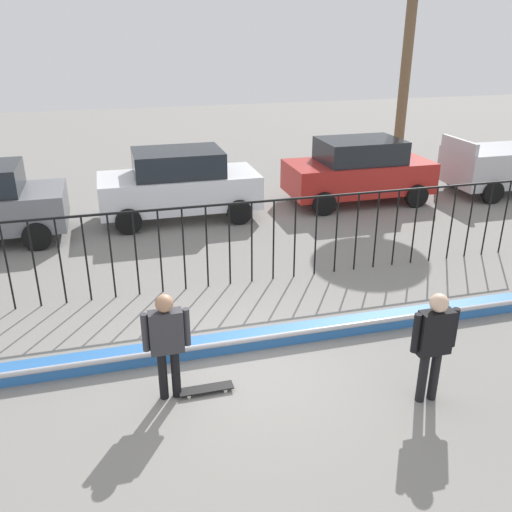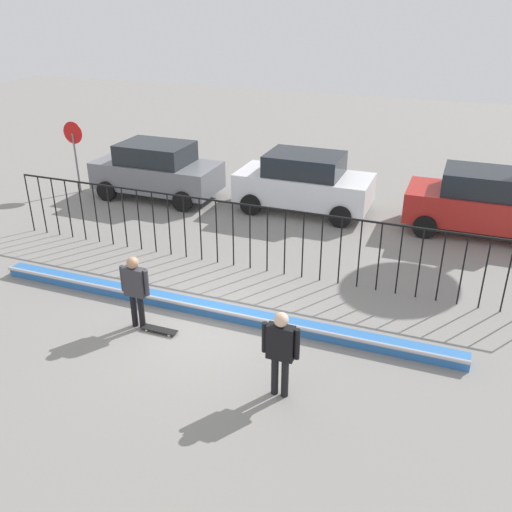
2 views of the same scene
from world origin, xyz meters
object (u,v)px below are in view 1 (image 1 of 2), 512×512
Objects in this scene: parked_car_white at (179,184)px; skateboarder at (167,338)px; camera_operator at (434,338)px; skateboard at (206,389)px; parked_car_red at (359,170)px.

skateboarder is at bearing -96.28° from parked_car_white.
parked_car_white reaches higher than camera_operator.
skateboard is at bearing -4.26° from skateboarder.
camera_operator is (3.03, -0.99, 0.96)m from skateboard.
camera_operator is at bearing -16.50° from skateboarder.
parked_car_red reaches higher than skateboard.
parked_car_red is at bearing 39.80° from skateboard.
skateboard is at bearing 23.20° from camera_operator.
parked_car_white reaches higher than skateboard.
camera_operator is 0.39× the size of parked_car_red.
skateboard is 0.19× the size of parked_car_white.
parked_car_white is 1.00× the size of parked_car_red.
skateboarder is 3.69m from camera_operator.
parked_car_white is 5.40m from parked_car_red.
parked_car_red is (6.15, 8.12, 0.91)m from skateboard.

